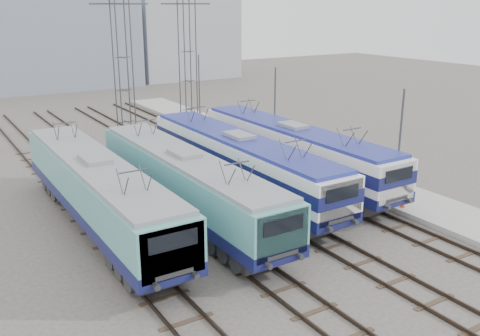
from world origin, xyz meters
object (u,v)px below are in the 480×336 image
Objects in this scene: locomotive_far_right at (294,148)px; safety_cone at (403,202)px; catenary_tower_east at (188,62)px; locomotive_center_left at (187,181)px; mast_mid at (275,115)px; mast_rear at (199,93)px; catenary_tower_west at (123,69)px; locomotive_far_left at (99,189)px; locomotive_center_right at (241,160)px; mast_front at (399,151)px.

locomotive_far_right reaches higher than safety_cone.
locomotive_center_left is at bearing -117.07° from catenary_tower_east.
safety_cone is (1.94, -7.71, -1.74)m from locomotive_far_right.
mast_rear is at bearing 90.00° from mast_mid.
locomotive_far_left is at bearing -115.65° from catenary_tower_west.
mast_rear is (2.10, 2.00, -3.14)m from catenary_tower_east.
locomotive_center_right is 1.53× the size of catenary_tower_west.
catenary_tower_west reaches higher than locomotive_center_left.
locomotive_far_right is 1.51× the size of catenary_tower_east.
catenary_tower_west is (-6.75, 12.85, 4.32)m from locomotive_far_right.
mast_mid reaches higher than safety_cone.
catenary_tower_east reaches higher than mast_front.
locomotive_far_left is 32.82× the size of safety_cone.
locomotive_far_left is 16.51m from mast_front.
mast_mid is (8.60, -8.00, -3.14)m from catenary_tower_west.
catenary_tower_west is at bearing 81.54° from locomotive_center_left.
mast_rear is at bearing 24.94° from catenary_tower_west.
mast_mid and mast_rear have the same top height.
mast_rear is at bearing 90.20° from safety_cone.
locomotive_center_right is at bearing -110.02° from mast_rear.
mast_front is (15.35, -5.95, 1.20)m from locomotive_far_left.
mast_front reaches higher than locomotive_far_right.
mast_rear is 12.43× the size of safety_cone.
locomotive_center_right is 8.43m from mast_mid.
catenary_tower_east is 21.32× the size of safety_cone.
locomotive_center_right is 4.54m from locomotive_far_right.
locomotive_far_right is 16.99m from mast_rear.
locomotive_center_right is 32.52× the size of safety_cone.
mast_mid is 12.43× the size of safety_cone.
catenary_tower_west is at bearing 113.27° from mast_front.
locomotive_center_right is 9.77m from safety_cone.
mast_mid reaches higher than locomotive_center_left.
locomotive_far_right is at bearing 104.51° from mast_front.
catenary_tower_east is 4.28m from mast_rear.
catenary_tower_east is at bearing 50.47° from locomotive_far_left.
mast_front is at bearing -75.49° from locomotive_far_right.
catenary_tower_west is at bearing 117.71° from locomotive_far_right.
mast_rear reaches higher than locomotive_center_left.
locomotive_far_left reaches higher than locomotive_center_right.
locomotive_far_right is (13.50, 1.20, 0.02)m from locomotive_far_left.
mast_rear is at bearing 60.43° from locomotive_center_left.
catenary_tower_west is 1.71× the size of mast_mid.
safety_cone is at bearing -47.96° from locomotive_center_right.
locomotive_far_right is at bearing 5.09° from locomotive_far_left.
mast_rear reaches higher than safety_cone.
locomotive_center_right is at bearing 20.66° from locomotive_center_left.
locomotive_far_left is 1.54× the size of catenary_tower_west.
locomotive_center_left is 12.33m from safety_cone.
mast_front is 12.43× the size of safety_cone.
mast_rear is (1.85, 16.85, 1.18)m from locomotive_far_right.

